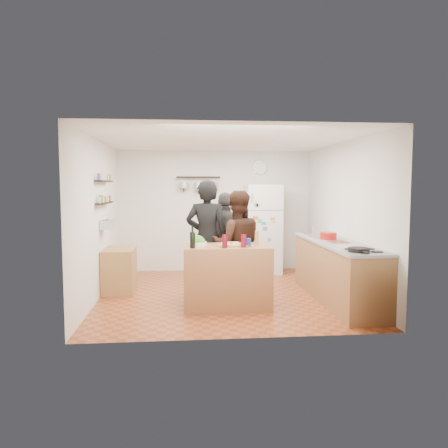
{
  "coord_description": "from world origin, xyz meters",
  "views": [
    {
      "loc": [
        -0.67,
        -7.01,
        1.77
      ],
      "look_at": [
        0.0,
        0.1,
        1.15
      ],
      "focal_mm": 35.0,
      "sensor_mm": 36.0,
      "label": 1
    }
  ],
  "objects": [
    {
      "name": "pepper_mill",
      "position": [
        0.41,
        -0.7,
        0.99
      ],
      "size": [
        0.05,
        0.05,
        0.17
      ],
      "primitive_type": "cylinder",
      "color": "#9D7A42",
      "rests_on": "prep_island"
    },
    {
      "name": "wine_bottle",
      "position": [
        -0.54,
        -0.97,
        1.02
      ],
      "size": [
        0.07,
        0.07,
        0.22
      ],
      "primitive_type": "cylinder",
      "color": "black",
      "rests_on": "prep_island"
    },
    {
      "name": "prep_island",
      "position": [
        -0.04,
        -0.75,
        0.46
      ],
      "size": [
        1.25,
        0.72,
        0.91
      ],
      "primitive_type": "cube",
      "color": "brown",
      "rests_on": "floor"
    },
    {
      "name": "person_center",
      "position": [
        0.17,
        -0.24,
        0.85
      ],
      "size": [
        0.84,
        0.66,
        1.7
      ],
      "primitive_type": "imported",
      "rotation": [
        0.0,
        0.0,
        3.12
      ],
      "color": "black",
      "rests_on": "floor"
    },
    {
      "name": "spice_shelf_upper",
      "position": [
        -1.93,
        0.2,
        1.85
      ],
      "size": [
        0.12,
        1.0,
        0.02
      ],
      "primitive_type": "cube",
      "color": "black",
      "rests_on": "left_wall"
    },
    {
      "name": "wine_glass_near",
      "position": [
        -0.09,
        -0.99,
        1.0
      ],
      "size": [
        0.08,
        0.08,
        0.19
      ],
      "primitive_type": "cylinder",
      "color": "#560714",
      "rests_on": "prep_island"
    },
    {
      "name": "fridge",
      "position": [
        0.95,
        1.75,
        0.9
      ],
      "size": [
        0.7,
        0.68,
        1.8
      ],
      "primitive_type": "cube",
      "color": "white",
      "rests_on": "floor"
    },
    {
      "name": "person_back",
      "position": [
        0.05,
        0.29,
        0.83
      ],
      "size": [
        1.05,
        0.65,
        1.67
      ],
      "primitive_type": "imported",
      "rotation": [
        0.0,
        0.0,
        2.87
      ],
      "color": "#2A2725",
      "rests_on": "floor"
    },
    {
      "name": "pizza",
      "position": [
        0.04,
        -0.77,
        0.94
      ],
      "size": [
        0.34,
        0.34,
        0.02
      ],
      "primitive_type": "cylinder",
      "color": "#D1BB89",
      "rests_on": "pizza_board"
    },
    {
      "name": "counter_run",
      "position": [
        1.7,
        -0.55,
        0.45
      ],
      "size": [
        0.63,
        2.63,
        0.9
      ],
      "primitive_type": "cube",
      "color": "#9E7042",
      "rests_on": "floor"
    },
    {
      "name": "produce_basket",
      "position": [
        -1.9,
        0.2,
        1.15
      ],
      "size": [
        0.18,
        0.35,
        0.14
      ],
      "primitive_type": "cube",
      "color": "silver",
      "rests_on": "left_wall"
    },
    {
      "name": "cutting_board",
      "position": [
        1.7,
        -0.59,
        0.91
      ],
      "size": [
        0.3,
        0.4,
        0.02
      ],
      "primitive_type": "cube",
      "color": "brown",
      "rests_on": "counter_run"
    },
    {
      "name": "person_left",
      "position": [
        -0.29,
        -0.14,
        0.94
      ],
      "size": [
        0.76,
        0.59,
        1.88
      ],
      "primitive_type": "imported",
      "rotation": [
        0.0,
        0.0,
        2.93
      ],
      "color": "black",
      "rests_on": "floor"
    },
    {
      "name": "sink",
      "position": [
        1.7,
        0.3,
        0.92
      ],
      "size": [
        0.5,
        0.8,
        0.03
      ],
      "primitive_type": "cube",
      "color": "silver",
      "rests_on": "counter_run"
    },
    {
      "name": "stove_top",
      "position": [
        1.7,
        -1.5,
        0.91
      ],
      "size": [
        0.6,
        0.62,
        0.02
      ],
      "primitive_type": "cube",
      "color": "white",
      "rests_on": "counter_run"
    },
    {
      "name": "skillet",
      "position": [
        1.6,
        -1.59,
        0.95
      ],
      "size": [
        0.28,
        0.28,
        0.05
      ],
      "primitive_type": "cylinder",
      "color": "black",
      "rests_on": "stove_top"
    },
    {
      "name": "spice_shelf_lower",
      "position": [
        -1.93,
        0.2,
        1.5
      ],
      "size": [
        0.12,
        1.0,
        0.02
      ],
      "primitive_type": "cube",
      "color": "black",
      "rests_on": "left_wall"
    },
    {
      "name": "wine_glass_far",
      "position": [
        0.18,
        -0.95,
        1.0
      ],
      "size": [
        0.08,
        0.08,
        0.19
      ],
      "primitive_type": "cylinder",
      "color": "#5F0811",
      "rests_on": "prep_island"
    },
    {
      "name": "salt_canister",
      "position": [
        0.26,
        -0.87,
        0.97
      ],
      "size": [
        0.07,
        0.07,
        0.12
      ],
      "primitive_type": "cylinder",
      "color": "navy",
      "rests_on": "prep_island"
    },
    {
      "name": "side_table",
      "position": [
        -1.74,
        0.35,
        0.36
      ],
      "size": [
        0.5,
        0.8,
        0.73
      ],
      "primitive_type": "cube",
      "color": "#AC7F48",
      "rests_on": "floor"
    },
    {
      "name": "salad_bowl",
      "position": [
        -0.46,
        -0.7,
        0.94
      ],
      "size": [
        0.26,
        0.26,
        0.05
      ],
      "primitive_type": "cylinder",
      "color": "white",
      "rests_on": "prep_island"
    },
    {
      "name": "red_bowl",
      "position": [
        1.65,
        -0.24,
        0.97
      ],
      "size": [
        0.26,
        0.26,
        0.11
      ],
      "primitive_type": "cylinder",
      "color": "#A31512",
      "rests_on": "counter_run"
    },
    {
      "name": "wall_clock",
      "position": [
        0.95,
        2.08,
        2.15
      ],
      "size": [
        0.3,
        0.03,
        0.3
      ],
      "primitive_type": "cylinder",
      "rotation": [
        1.57,
        0.0,
        0.0
      ],
      "color": "silver",
      "rests_on": "back_wall"
    },
    {
      "name": "pot_rack",
      "position": [
        -0.35,
        2.0,
        1.95
      ],
      "size": [
        0.9,
        0.04,
        0.04
      ],
      "primitive_type": "cube",
      "color": "black",
      "rests_on": "back_wall"
    },
    {
      "name": "room_shell",
      "position": [
        0.0,
        0.39,
        1.25
      ],
      "size": [
        4.2,
        4.2,
        4.2
      ],
      "color": "brown",
      "rests_on": "ground"
    },
    {
      "name": "pizza_board",
      "position": [
        0.04,
        -0.77,
        0.92
      ],
      "size": [
        0.42,
        0.34,
        0.02
      ],
      "primitive_type": "cube",
      "color": "#9A6738",
      "rests_on": "prep_island"
    }
  ]
}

